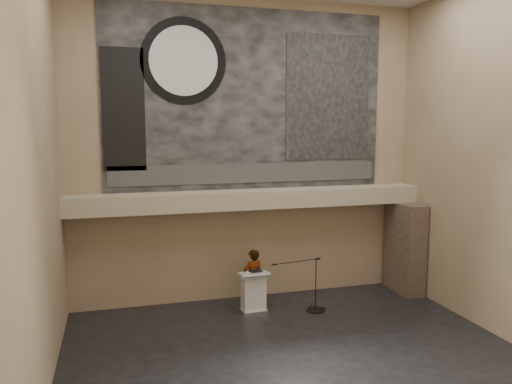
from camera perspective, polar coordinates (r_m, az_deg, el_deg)
name	(u,v)px	position (r m, az deg, el deg)	size (l,w,h in m)	color
floor	(296,355)	(11.51, 4.58, -18.11)	(10.00, 10.00, 0.00)	black
wall_back	(248,152)	(14.21, -0.88, 4.61)	(10.00, 0.02, 8.50)	#877455
wall_front	(406,182)	(6.82, 16.76, 1.08)	(10.00, 0.02, 8.50)	#877455
wall_left	(38,167)	(9.83, -23.64, 2.66)	(0.02, 8.00, 8.50)	#877455
wall_right	(498,157)	(13.03, 25.91, 3.59)	(0.02, 8.00, 8.50)	#877455
soffit	(252,199)	(13.95, -0.45, -0.81)	(10.00, 0.80, 0.50)	tan
sprinkler_left	(196,212)	(13.62, -6.90, -2.27)	(0.04, 0.04, 0.06)	#B2893D
sprinkler_right	(316,206)	(14.56, 6.83, -1.62)	(0.04, 0.04, 0.06)	#B2893D
banner	(248,100)	(14.18, -0.86, 10.47)	(8.00, 0.05, 5.00)	black
banner_text_strip	(249,173)	(14.19, -0.81, 2.18)	(7.76, 0.02, 0.55)	#313131
banner_clock_rim	(184,61)	(13.87, -8.27, 14.60)	(2.30, 2.30, 0.02)	black
banner_clock_face	(184,61)	(13.85, -8.26, 14.61)	(1.84, 1.84, 0.02)	silver
banner_building_print	(328,98)	(14.95, 8.25, 10.63)	(2.60, 0.02, 3.60)	black
banner_brick_print	(123,110)	(13.65, -14.92, 9.07)	(1.10, 0.02, 3.20)	black
stone_pier	(405,248)	(15.74, 16.66, -6.10)	(0.60, 1.40, 2.70)	#3E3126
lectern	(253,292)	(13.66, -0.29, -11.36)	(0.79, 0.58, 1.14)	silver
binder	(256,271)	(13.52, -0.02, -9.05)	(0.31, 0.25, 0.04)	black
papers	(251,273)	(13.43, -0.60, -9.22)	(0.19, 0.27, 0.01)	silver
speaker_person	(253,278)	(13.97, -0.35, -9.82)	(0.59, 0.39, 1.62)	silver
mic_stand	(314,303)	(13.93, 6.63, -12.44)	(1.58, 0.52, 1.48)	black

